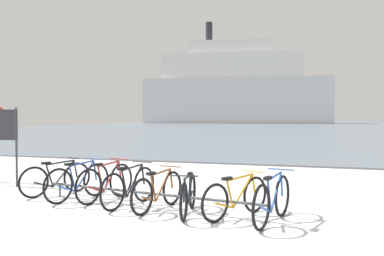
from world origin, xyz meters
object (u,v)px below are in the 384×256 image
(bicycle_5, at_px, (188,195))
(bicycle_6, at_px, (236,197))
(bicycle_4, at_px, (158,191))
(info_sign, at_px, (7,133))
(bicycle_2, at_px, (106,182))
(bicycle_3, at_px, (129,187))
(ferry_ship, at_px, (235,89))
(bicycle_1, at_px, (78,182))
(bicycle_0, at_px, (56,179))
(bicycle_7, at_px, (273,200))

(bicycle_5, height_order, bicycle_6, bicycle_6)
(bicycle_4, relative_size, info_sign, 0.84)
(bicycle_6, bearing_deg, bicycle_2, 168.92)
(bicycle_3, distance_m, ferry_ship, 82.17)
(bicycle_1, xyz_separation_m, bicycle_3, (1.26, -0.20, -0.00))
(bicycle_2, bearing_deg, bicycle_4, -18.34)
(bicycle_5, bearing_deg, bicycle_2, 162.69)
(bicycle_0, relative_size, info_sign, 0.79)
(bicycle_5, bearing_deg, bicycle_0, 165.77)
(bicycle_0, height_order, bicycle_3, bicycle_3)
(bicycle_2, xyz_separation_m, info_sign, (-3.17, 0.82, 0.93))
(bicycle_1, bearing_deg, ferry_ship, 98.98)
(bicycle_4, xyz_separation_m, bicycle_5, (0.64, -0.17, -0.01))
(bicycle_0, bearing_deg, info_sign, 161.98)
(bicycle_6, bearing_deg, bicycle_4, 175.74)
(bicycle_2, distance_m, bicycle_3, 0.74)
(bicycle_4, distance_m, bicycle_5, 0.66)
(bicycle_0, distance_m, bicycle_3, 2.09)
(bicycle_6, height_order, ferry_ship, ferry_ship)
(bicycle_1, xyz_separation_m, bicycle_5, (2.55, -0.51, -0.03))
(bicycle_5, bearing_deg, bicycle_6, 4.27)
(bicycle_2, height_order, bicycle_7, same)
(info_sign, xyz_separation_m, ferry_ship, (-10.13, 79.55, 6.10))
(bicycle_7, bearing_deg, bicycle_1, 170.80)
(bicycle_7, bearing_deg, bicycle_3, 170.77)
(info_sign, bearing_deg, bicycle_4, -15.66)
(bicycle_1, xyz_separation_m, bicycle_2, (0.58, 0.10, 0.00))
(bicycle_1, relative_size, bicycle_2, 1.00)
(bicycle_0, relative_size, bicycle_3, 0.92)
(bicycle_2, relative_size, bicycle_7, 0.97)
(bicycle_3, bearing_deg, ferry_ship, 99.83)
(bicycle_3, xyz_separation_m, bicycle_7, (2.77, -0.45, 0.01))
(info_sign, bearing_deg, bicycle_6, -12.91)
(bicycle_3, xyz_separation_m, bicycle_4, (0.65, -0.14, -0.02))
(bicycle_3, bearing_deg, bicycle_7, -9.23)
(bicycle_2, relative_size, bicycle_4, 1.00)
(info_sign, relative_size, ferry_ship, 0.05)
(bicycle_3, xyz_separation_m, bicycle_6, (2.13, -0.25, -0.03))
(bicycle_0, relative_size, bicycle_2, 0.94)
(ferry_ship, bearing_deg, bicycle_7, -78.34)
(bicycle_1, relative_size, bicycle_7, 0.97)
(bicycle_1, height_order, ferry_ship, ferry_ship)
(bicycle_0, relative_size, bicycle_5, 0.95)
(bicycle_5, xyz_separation_m, ferry_ship, (-15.27, 80.98, 7.06))
(bicycle_0, bearing_deg, bicycle_1, -23.19)
(bicycle_7, bearing_deg, ferry_ship, 101.66)
(bicycle_1, relative_size, bicycle_3, 0.98)
(bicycle_7, distance_m, ferry_ship, 83.13)
(bicycle_2, height_order, bicycle_3, bicycle_2)
(bicycle_3, xyz_separation_m, bicycle_5, (1.29, -0.31, -0.03))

